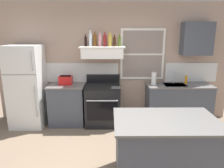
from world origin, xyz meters
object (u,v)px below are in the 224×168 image
(toaster, at_px, (66,80))
(bottle_clear_tall, at_px, (90,40))
(bottle_olive_oil_square, at_px, (119,41))
(bottle_red_label_wine, at_px, (105,40))
(bottle_champagne_gold_foil, at_px, (110,40))
(bottle_amber_wine, at_px, (95,40))
(paper_towel_roll, at_px, (154,79))
(bottle_balsamic_dark, at_px, (86,41))
(refrigerator, at_px, (27,86))
(kitchen_island, at_px, (164,150))
(bottle_rose_pink, at_px, (100,40))
(bottle_brown_stout, at_px, (114,41))
(dish_soap_bottle, at_px, (186,80))
(stove_range, at_px, (103,104))

(toaster, distance_m, bottle_clear_tall, 1.04)
(bottle_olive_oil_square, bearing_deg, bottle_red_label_wine, 177.10)
(toaster, bearing_deg, bottle_champagne_gold_foil, 0.18)
(bottle_amber_wine, relative_size, paper_towel_roll, 1.15)
(bottle_clear_tall, height_order, bottle_olive_oil_square, bottle_clear_tall)
(bottle_balsamic_dark, bearing_deg, bottle_olive_oil_square, -4.12)
(refrigerator, distance_m, bottle_amber_wine, 1.80)
(bottle_amber_wine, bearing_deg, kitchen_island, -61.73)
(bottle_clear_tall, relative_size, bottle_olive_oil_square, 1.32)
(bottle_rose_pink, xyz_separation_m, paper_towel_roll, (1.18, -0.03, -0.83))
(bottle_clear_tall, xyz_separation_m, paper_towel_roll, (1.38, -0.07, -0.84))
(bottle_red_label_wine, relative_size, bottle_brown_stout, 1.23)
(toaster, relative_size, bottle_amber_wine, 0.96)
(dish_soap_bottle, bearing_deg, bottle_amber_wine, 179.87)
(dish_soap_bottle, bearing_deg, bottle_champagne_gold_foil, -177.98)
(stove_range, relative_size, paper_towel_roll, 4.04)
(bottle_rose_pink, bearing_deg, dish_soap_bottle, 2.18)
(dish_soap_bottle, bearing_deg, toaster, -178.65)
(stove_range, bearing_deg, bottle_brown_stout, 21.84)
(bottle_rose_pink, bearing_deg, bottle_olive_oil_square, -0.98)
(bottle_red_label_wine, bearing_deg, bottle_brown_stout, 8.76)
(bottle_balsamic_dark, distance_m, paper_towel_roll, 1.69)
(bottle_clear_tall, bearing_deg, bottle_brown_stout, -0.31)
(stove_range, bearing_deg, bottle_balsamic_dark, 162.97)
(dish_soap_bottle, bearing_deg, bottle_red_label_wine, -177.96)
(bottle_amber_wine, distance_m, bottle_champagne_gold_foil, 0.33)
(stove_range, height_order, dish_soap_bottle, same)
(toaster, height_order, stove_range, toaster)
(bottle_clear_tall, bearing_deg, bottle_amber_wine, 20.18)
(refrigerator, relative_size, bottle_amber_wine, 5.75)
(bottle_champagne_gold_foil, xyz_separation_m, kitchen_island, (0.76, -1.93, -1.42))
(bottle_brown_stout, xyz_separation_m, kitchen_island, (0.66, -1.96, -1.39))
(bottle_amber_wine, bearing_deg, dish_soap_bottle, -0.13)
(bottle_rose_pink, distance_m, bottle_red_label_wine, 0.11)
(bottle_rose_pink, distance_m, paper_towel_roll, 1.44)
(toaster, relative_size, bottle_brown_stout, 1.24)
(toaster, relative_size, bottle_red_label_wine, 1.01)
(toaster, height_order, bottle_red_label_wine, bottle_red_label_wine)
(bottle_amber_wine, relative_size, bottle_rose_pink, 1.03)
(bottle_champagne_gold_foil, distance_m, bottle_brown_stout, 0.10)
(toaster, distance_m, paper_towel_roll, 1.95)
(refrigerator, distance_m, bottle_olive_oil_square, 2.23)
(paper_towel_roll, bearing_deg, bottle_champagne_gold_foil, 177.67)
(toaster, bearing_deg, paper_towel_roll, -1.07)
(stove_range, height_order, bottle_clear_tall, bottle_clear_tall)
(bottle_rose_pink, distance_m, bottle_brown_stout, 0.31)
(stove_range, distance_m, bottle_red_label_wine, 1.41)
(refrigerator, relative_size, bottle_rose_pink, 5.92)
(bottle_red_label_wine, bearing_deg, bottle_champagne_gold_foil, 2.37)
(toaster, xyz_separation_m, dish_soap_bottle, (2.70, 0.06, -0.01))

